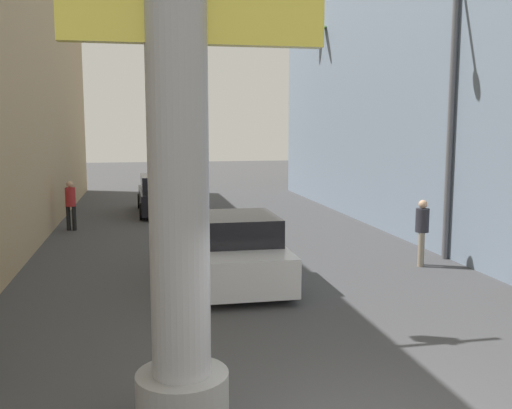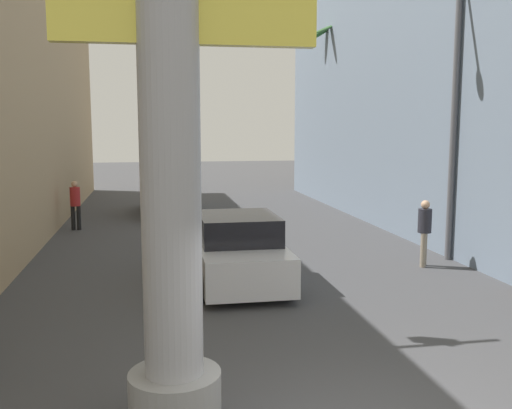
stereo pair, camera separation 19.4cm
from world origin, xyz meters
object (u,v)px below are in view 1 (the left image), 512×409
Objects in this scene: car_lead at (235,250)px; street_lamp at (440,87)px; palm_tree_far_right at (331,93)px; traffic_light_mast at (22,88)px; car_far at (163,195)px; neon_sign_pole at (177,31)px; pedestrian_far_left at (71,202)px; pedestrian_mid_right at (422,227)px.

street_lamp is at bearing 9.69° from car_lead.
palm_tree_far_right reaches higher than street_lamp.
car_far is at bearing 78.61° from traffic_light_mast.
neon_sign_pole is 14.55m from pedestrian_far_left.
car_lead is (-5.52, -0.94, -3.85)m from street_lamp.
street_lamp is 12.58m from car_far.
traffic_light_mast is 9.85m from pedestrian_mid_right.
palm_tree_far_right is (7.99, 18.45, 0.51)m from neon_sign_pole.
car_far is at bearing 96.68° from car_lead.
pedestrian_mid_right is (6.12, -10.48, 0.26)m from car_far.
palm_tree_far_right is at bearing 62.19° from car_lead.
neon_sign_pole is 10.34m from street_lamp.
neon_sign_pole is at bearing -78.49° from pedestrian_far_left.
pedestrian_far_left is (-4.50, 7.35, 0.29)m from car_lead.
palm_tree_far_right is 4.77× the size of pedestrian_far_left.
traffic_light_mast is 3.49× the size of pedestrian_mid_right.
car_lead is at bearing -83.32° from car_far.
traffic_light_mast is at bearing -101.39° from car_far.
street_lamp is at bearing 45.88° from neon_sign_pole.
pedestrian_mid_right is (6.54, 6.82, -3.54)m from neon_sign_pole.
neon_sign_pole reaches higher than pedestrian_far_left.
car_far is (-6.78, 9.88, -3.81)m from street_lamp.
palm_tree_far_right reaches higher than car_far.
car_lead is 4.88m from pedestrian_mid_right.
traffic_light_mast is at bearing -125.16° from palm_tree_far_right.
palm_tree_far_right reaches higher than pedestrian_mid_right.
car_lead is at bearing -175.96° from pedestrian_mid_right.
pedestrian_far_left is (-9.35, 7.01, -0.00)m from pedestrian_mid_right.
pedestrian_far_left reaches higher than car_lead.
car_lead is at bearing -117.81° from palm_tree_far_right.
pedestrian_far_left reaches higher than car_far.
street_lamp is at bearing 20.69° from traffic_light_mast.
palm_tree_far_right reaches higher than pedestrian_far_left.
palm_tree_far_right is at bearing 85.86° from street_lamp.
neon_sign_pole is at bearing -113.42° from palm_tree_far_right.
pedestrian_far_left is at bearing 101.51° from neon_sign_pole.
pedestrian_mid_right is at bearing -137.75° from street_lamp.
neon_sign_pole is 1.24× the size of street_lamp.
street_lamp is 12.41m from pedestrian_far_left.
neon_sign_pole reaches higher than car_far.
car_lead is at bearing -58.54° from pedestrian_far_left.
neon_sign_pole is 5.56× the size of pedestrian_far_left.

